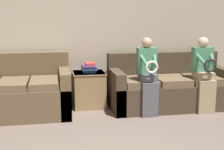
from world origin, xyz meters
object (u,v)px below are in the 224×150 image
couch_main (168,88)px  child_right_seated (204,72)px  child_left_seated (148,73)px  book_stack (89,67)px  couch_side (15,94)px  side_shelf (89,89)px

couch_main → child_right_seated: bearing=-37.5°
child_left_seated → book_stack: (-0.85, 0.59, 0.02)m
couch_main → book_stack: bearing=170.0°
couch_main → book_stack: 1.38m
child_left_seated → book_stack: size_ratio=4.05×
couch_side → side_shelf: couch_side is taller
child_right_seated → couch_side: bearing=173.0°
couch_main → child_left_seated: 0.67m
child_right_seated → child_left_seated: bearing=179.9°
child_left_seated → child_right_seated: child_left_seated is taller
side_shelf → child_right_seated: bearing=-18.0°
couch_side → book_stack: bearing=10.7°
couch_side → child_left_seated: (2.03, -0.36, 0.32)m
couch_main → couch_side: couch_side is taller
child_left_seated → book_stack: child_left_seated is taller
book_stack → couch_side: bearing=-169.3°
child_left_seated → side_shelf: bearing=145.8°
book_stack → child_left_seated: bearing=-34.6°
couch_main → child_left_seated: size_ratio=1.64×
child_left_seated → side_shelf: 1.09m
child_left_seated → side_shelf: child_left_seated is taller
side_shelf → couch_main: bearing=-9.7°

